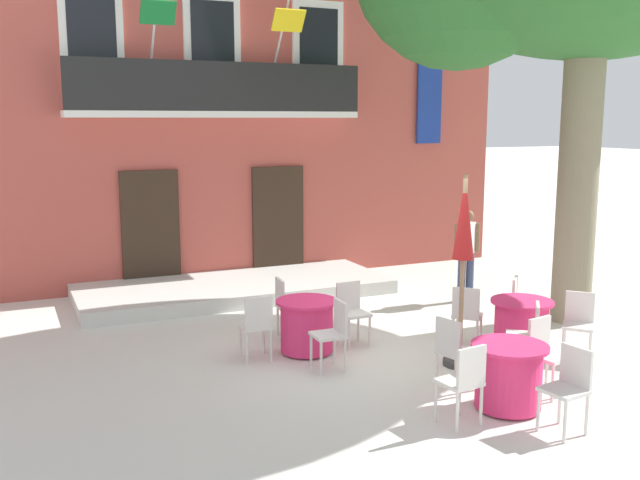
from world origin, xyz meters
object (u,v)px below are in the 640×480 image
(cafe_chair_near_tree_2, at_px, (467,312))
(cafe_chair_middle_3, at_px, (546,350))
(cafe_chair_near_tree_1, at_px, (521,303))
(cafe_chair_front_1, at_px, (257,323))
(cafe_table_front, at_px, (307,326))
(cafe_chair_middle_0, at_px, (454,349))
(cafe_chair_near_tree_3, at_px, (528,332))
(cafe_chair_front_3, at_px, (351,309))
(cafe_chair_near_tree_0, at_px, (579,321))
(cafe_umbrella, at_px, (463,243))
(cafe_chair_middle_1, at_px, (464,379))
(cafe_chair_front_2, at_px, (333,330))
(pedestrian_near_entrance, at_px, (467,250))
(cafe_chair_middle_2, at_px, (569,384))
(cafe_table_near_tree, at_px, (521,326))
(cafe_chair_front_0, at_px, (287,304))
(cafe_table_middle, at_px, (509,376))

(cafe_chair_near_tree_2, bearing_deg, cafe_chair_middle_3, -94.65)
(cafe_chair_near_tree_1, distance_m, cafe_chair_front_1, 4.02)
(cafe_table_front, bearing_deg, cafe_chair_near_tree_2, -19.19)
(cafe_chair_middle_0, distance_m, cafe_chair_middle_3, 1.09)
(cafe_chair_near_tree_3, height_order, cafe_chair_front_3, same)
(cafe_chair_near_tree_0, height_order, cafe_umbrella, cafe_umbrella)
(cafe_chair_middle_0, bearing_deg, cafe_chair_near_tree_0, 7.84)
(cafe_chair_middle_1, height_order, cafe_chair_front_2, same)
(pedestrian_near_entrance, bearing_deg, cafe_chair_middle_1, -125.90)
(cafe_chair_front_1, bearing_deg, cafe_umbrella, -27.91)
(cafe_chair_middle_0, bearing_deg, cafe_chair_middle_2, -73.22)
(cafe_chair_near_tree_3, bearing_deg, cafe_table_near_tree, 56.35)
(cafe_chair_near_tree_1, relative_size, cafe_table_front, 1.05)
(cafe_chair_front_0, bearing_deg, cafe_chair_front_2, -87.64)
(cafe_chair_middle_1, bearing_deg, cafe_table_front, 100.91)
(cafe_chair_near_tree_3, bearing_deg, cafe_table_front, 141.19)
(cafe_chair_near_tree_0, distance_m, cafe_chair_front_0, 4.14)
(cafe_chair_middle_0, bearing_deg, cafe_chair_near_tree_2, 49.09)
(cafe_chair_near_tree_1, bearing_deg, cafe_chair_middle_1, -139.56)
(cafe_chair_near_tree_0, xyz_separation_m, cafe_table_middle, (-2.01, -1.02, -0.14))
(cafe_table_middle, height_order, cafe_umbrella, cafe_umbrella)
(cafe_chair_near_tree_2, height_order, cafe_chair_front_0, same)
(cafe_chair_near_tree_0, distance_m, cafe_chair_front_2, 3.40)
(cafe_table_near_tree, distance_m, cafe_chair_front_1, 3.70)
(cafe_umbrella, bearing_deg, cafe_chair_front_0, 128.78)
(cafe_chair_middle_2, relative_size, cafe_chair_front_3, 1.00)
(cafe_table_middle, bearing_deg, cafe_chair_middle_0, 109.53)
(cafe_chair_near_tree_0, relative_size, cafe_chair_near_tree_3, 1.00)
(cafe_chair_near_tree_1, xyz_separation_m, cafe_chair_front_2, (-3.16, -0.09, 0.00))
(cafe_chair_middle_3, distance_m, cafe_table_front, 3.24)
(cafe_chair_middle_1, bearing_deg, cafe_table_near_tree, 37.77)
(cafe_table_front, height_order, cafe_chair_front_3, cafe_chair_front_3)
(cafe_chair_middle_0, distance_m, cafe_chair_middle_1, 1.01)
(cafe_chair_front_0, bearing_deg, cafe_chair_near_tree_1, -23.66)
(cafe_chair_middle_0, bearing_deg, cafe_chair_middle_3, -26.73)
(cafe_chair_middle_2, distance_m, cafe_chair_front_2, 3.08)
(cafe_table_near_tree, relative_size, cafe_chair_near_tree_1, 0.95)
(cafe_table_near_tree, bearing_deg, cafe_chair_front_0, 144.01)
(cafe_chair_near_tree_0, distance_m, cafe_chair_near_tree_1, 1.07)
(cafe_table_front, bearing_deg, cafe_chair_front_0, 90.36)
(cafe_chair_near_tree_1, distance_m, pedestrian_near_entrance, 2.22)
(cafe_chair_front_2, distance_m, pedestrian_near_entrance, 4.32)
(cafe_chair_front_3, bearing_deg, cafe_table_middle, -79.08)
(cafe_table_middle, bearing_deg, cafe_chair_front_2, 121.79)
(cafe_chair_front_1, distance_m, cafe_chair_front_3, 1.51)
(cafe_chair_middle_1, bearing_deg, cafe_chair_middle_3, 15.10)
(cafe_chair_middle_0, height_order, cafe_chair_front_1, same)
(cafe_chair_middle_3, bearing_deg, cafe_chair_front_3, 115.80)
(cafe_chair_front_1, distance_m, cafe_chair_front_2, 1.08)
(cafe_chair_near_tree_3, height_order, cafe_chair_middle_1, same)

